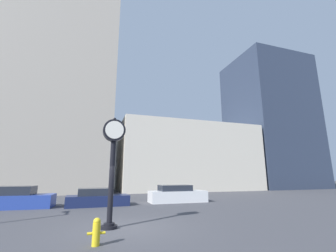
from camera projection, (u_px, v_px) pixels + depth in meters
ground_plane at (125, 228)px, 9.16m from camera, size 200.00×200.00×0.00m
building_tall_tower at (63, 49)px, 33.83m from camera, size 15.42×12.00×41.73m
building_storefront_row at (185, 158)px, 36.34m from camera, size 21.07×12.00×9.87m
building_glass_modern at (269, 122)px, 43.33m from camera, size 13.35×12.00×24.51m
street_clock at (113, 153)px, 9.75m from camera, size 0.96×0.67×4.65m
car_blue at (15, 199)px, 14.90m from camera, size 4.74×2.12×1.42m
car_navy at (97, 198)px, 16.12m from camera, size 4.37×2.03×1.22m
car_white at (177, 195)px, 18.45m from camera, size 4.69×1.84×1.36m
fire_hydrant_near at (96, 231)px, 6.92m from camera, size 0.54×0.24×0.81m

